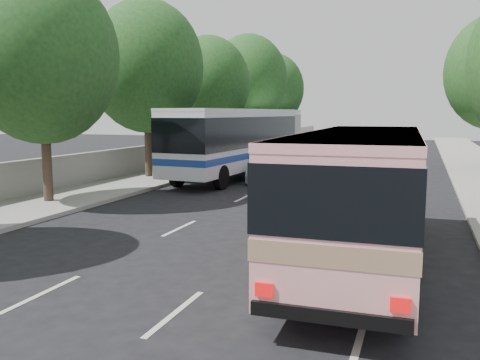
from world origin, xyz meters
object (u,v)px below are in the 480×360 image
at_px(tour_coach_front, 236,136).
at_px(pink_bus, 362,183).
at_px(white_pickup, 277,167).
at_px(pink_taxi, 306,176).
at_px(tour_coach_rear, 272,129).

bearing_deg(tour_coach_front, pink_bus, -55.62).
bearing_deg(white_pickup, pink_bus, -65.17).
xyz_separation_m(white_pickup, tour_coach_front, (-2.50, 0.71, 1.50)).
height_order(pink_bus, white_pickup, pink_bus).
bearing_deg(pink_bus, tour_coach_front, 118.95).
height_order(pink_bus, pink_taxi, pink_bus).
relative_size(pink_bus, tour_coach_front, 0.78).
distance_m(white_pickup, tour_coach_front, 3.00).
distance_m(pink_bus, tour_coach_front, 16.30).
bearing_deg(white_pickup, tour_coach_front, 165.76).
bearing_deg(pink_taxi, tour_coach_rear, 115.52).
bearing_deg(pink_bus, white_pickup, 111.84).
xyz_separation_m(white_pickup, tour_coach_rear, (-4.30, 13.74, 1.52)).
xyz_separation_m(tour_coach_front, tour_coach_rear, (-1.80, 13.02, 0.02)).
bearing_deg(tour_coach_rear, white_pickup, -76.58).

